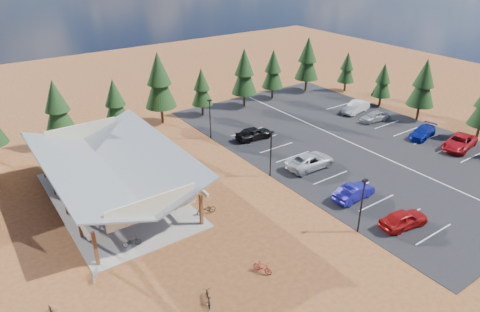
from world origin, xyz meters
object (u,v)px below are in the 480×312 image
at_px(lamp_post_2, 210,116).
at_px(bike_15, 179,165).
at_px(lamp_post_0, 362,202).
at_px(bike_6, 139,182).
at_px(trash_bin_0, 188,189).
at_px(bike_0, 132,242).
at_px(lamp_post_1, 271,151).
at_px(bike_5, 137,203).
at_px(bike_11, 262,267).
at_px(bike_3, 82,173).
at_px(bike_8, 52,312).
at_px(bike_12, 208,298).
at_px(bike_pavilion, 111,164).
at_px(trash_bin_1, 183,185).
at_px(car_0, 404,219).
at_px(bike_7, 121,159).
at_px(car_8, 374,116).
at_px(car_4, 254,133).
at_px(car_6, 460,142).
at_px(bike_9, 95,273).
at_px(car_9, 356,107).
at_px(bike_1, 105,222).
at_px(bike_16, 206,210).
at_px(car_7, 423,132).
at_px(car_2, 310,161).
at_px(car_1, 354,192).
at_px(bike_4, 169,208).
at_px(bike_2, 94,200).

relative_size(lamp_post_2, bike_15, 2.85).
bearing_deg(lamp_post_0, bike_6, 124.09).
xyz_separation_m(trash_bin_0, bike_0, (-7.83, -4.84, 0.05)).
distance_m(lamp_post_1, bike_5, 14.42).
bearing_deg(bike_11, bike_5, 85.14).
bearing_deg(bike_11, bike_3, 84.28).
bearing_deg(bike_15, bike_8, 61.06).
bearing_deg(bike_8, bike_12, -32.40).
relative_size(bike_pavilion, trash_bin_0, 21.56).
relative_size(trash_bin_0, trash_bin_1, 1.00).
xyz_separation_m(bike_pavilion, car_0, (18.78, -18.75, -3.01)).
relative_size(bike_7, bike_11, 1.10).
xyz_separation_m(bike_11, bike_12, (-4.90, -0.22, -0.05)).
bearing_deg(bike_6, car_8, -96.41).
distance_m(lamp_post_1, trash_bin_1, 9.62).
bearing_deg(car_4, car_6, -126.43).
height_order(bike_9, bike_15, bike_15).
bearing_deg(car_6, car_9, 171.41).
distance_m(bike_9, car_8, 42.63).
height_order(bike_1, car_4, car_4).
height_order(trash_bin_0, bike_16, bike_16).
bearing_deg(bike_9, lamp_post_2, -110.81).
relative_size(lamp_post_0, bike_6, 3.32).
bearing_deg(car_4, trash_bin_1, 118.31).
xyz_separation_m(bike_pavilion, bike_11, (5.21, -16.30, -3.34)).
xyz_separation_m(trash_bin_1, bike_8, (-14.95, -9.66, -0.03)).
xyz_separation_m(car_7, car_8, (-0.59, 7.14, 0.02)).
bearing_deg(lamp_post_1, lamp_post_0, -90.00).
height_order(trash_bin_0, bike_8, trash_bin_0).
height_order(bike_16, car_4, car_4).
relative_size(bike_pavilion, car_7, 4.01).
height_order(lamp_post_2, trash_bin_1, lamp_post_2).
bearing_deg(lamp_post_1, car_4, 63.51).
height_order(car_0, car_2, car_2).
relative_size(bike_5, bike_6, 0.95).
bearing_deg(bike_15, car_9, -156.59).
xyz_separation_m(bike_16, car_1, (12.94, -5.96, 0.32)).
xyz_separation_m(bike_8, bike_16, (14.50, 4.42, 0.07)).
xyz_separation_m(bike_3, car_8, (37.93, -7.27, 0.17)).
xyz_separation_m(bike_4, car_2, (16.60, -0.97, 0.34)).
relative_size(bike_5, bike_7, 0.83).
distance_m(bike_1, bike_12, 12.71).
xyz_separation_m(bike_1, bike_7, (5.59, 10.74, -0.02)).
relative_size(bike_12, car_1, 0.36).
xyz_separation_m(lamp_post_1, bike_3, (-16.41, 11.14, -2.39)).
distance_m(bike_2, bike_12, 16.91).
distance_m(lamp_post_2, bike_15, 9.18).
height_order(bike_4, bike_6, bike_4).
distance_m(lamp_post_0, bike_16, 13.66).
bearing_deg(bike_16, lamp_post_1, 109.34).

